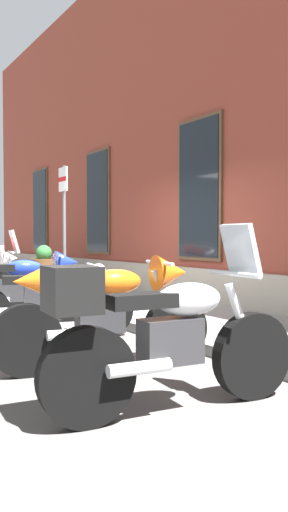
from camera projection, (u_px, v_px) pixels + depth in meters
The scene contains 8 objects.
ground_plane at pixel (85, 318), 7.86m from camera, with size 140.00×140.00×0.00m, color #565451.
sidewalk at pixel (146, 308), 8.45m from camera, with size 29.94×2.25×0.13m, color slate.
motorcycle_blue_sport at pixel (23, 284), 7.29m from camera, with size 0.69×2.16×1.05m.
motorcycle_yellow_naked at pixel (49, 301), 6.17m from camera, with size 0.78×2.11×0.92m.
motorcycle_orange_sport at pixel (113, 307), 4.83m from camera, with size 0.66×2.13×1.08m.
motorcycle_silver_touring at pixel (164, 335), 3.57m from camera, with size 0.62×2.02×1.35m.
parking_sign at pixel (64, 213), 9.43m from camera, with size 0.36×0.07×2.45m.
barrel_planter at pixel (44, 267), 12.53m from camera, with size 0.69×0.69×0.93m.
Camera 1 is at (7.14, -3.33, 1.25)m, focal length 35.66 mm.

